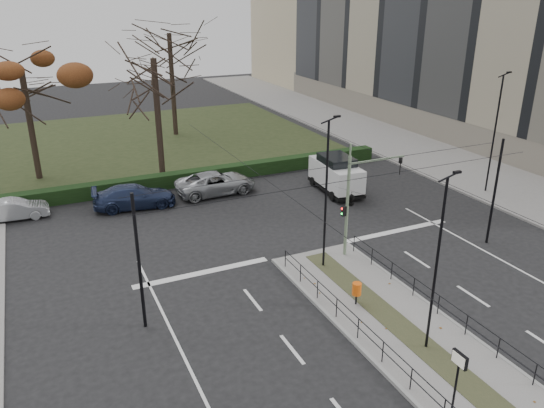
{
  "coord_description": "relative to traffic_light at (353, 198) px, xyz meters",
  "views": [
    {
      "loc": [
        -12.68,
        -17.33,
        13.05
      ],
      "look_at": [
        -1.52,
        6.75,
        2.48
      ],
      "focal_mm": 35.0,
      "sensor_mm": 36.0,
      "label": 1
    }
  ],
  "objects": [
    {
      "name": "info_panel",
      "position": [
        -3.25,
        -11.28,
        -1.3
      ],
      "size": [
        0.14,
        0.62,
        2.38
      ],
      "color": "black",
      "rests_on": "median_island"
    },
    {
      "name": "sidewalk_east",
      "position": [
        16.26,
        18.08,
        -3.23
      ],
      "size": [
        8.0,
        90.0,
        0.14
      ],
      "primitive_type": "cube",
      "color": "slate",
      "rests_on": "ground"
    },
    {
      "name": "hedge",
      "position": [
        -7.74,
        14.68,
        -2.8
      ],
      "size": [
        38.0,
        1.0,
        1.0
      ],
      "primitive_type": "cube",
      "color": "black",
      "rests_on": "ground"
    },
    {
      "name": "streetlamp_median_far",
      "position": [
        -1.96,
        -0.61,
        0.75
      ],
      "size": [
        0.64,
        0.13,
        7.69
      ],
      "color": "black",
      "rests_on": "median_island"
    },
    {
      "name": "ground",
      "position": [
        -1.74,
        -3.92,
        -3.3
      ],
      "size": [
        140.0,
        140.0,
        0.0
      ],
      "primitive_type": "plane",
      "color": "black",
      "rests_on": "ground"
    },
    {
      "name": "traffic_light",
      "position": [
        0.0,
        0.0,
        0.0
      ],
      "size": [
        3.7,
        2.09,
        5.43
      ],
      "color": "gray",
      "rests_on": "median_island"
    },
    {
      "name": "litter_bin",
      "position": [
        -2.47,
        -4.38,
        -2.4
      ],
      "size": [
        0.41,
        0.41,
        1.06
      ],
      "color": "black",
      "rests_on": "median_island"
    },
    {
      "name": "catenary",
      "position": [
        -1.74,
        -2.3,
        0.12
      ],
      "size": [
        20.0,
        34.0,
        6.0
      ],
      "color": "black",
      "rests_on": "ground"
    },
    {
      "name": "bare_tree_center",
      "position": [
        -1.53,
        29.19,
        5.65
      ],
      "size": [
        8.21,
        8.21,
        12.69
      ],
      "color": "black",
      "rests_on": "park"
    },
    {
      "name": "streetlamp_median_near",
      "position": [
        -1.66,
        -8.14,
        0.5
      ],
      "size": [
        0.6,
        0.12,
        7.2
      ],
      "color": "black",
      "rests_on": "median_island"
    },
    {
      "name": "median_railing",
      "position": [
        -1.74,
        -6.52,
        -2.33
      ],
      "size": [
        4.14,
        13.24,
        0.92
      ],
      "color": "black",
      "rests_on": "median_island"
    },
    {
      "name": "rust_tree",
      "position": [
        -14.43,
        20.49,
        4.83
      ],
      "size": [
        7.9,
        7.9,
        10.58
      ],
      "color": "black",
      "rests_on": "park"
    },
    {
      "name": "streetlamp_sidewalk",
      "position": [
        13.94,
        4.17,
        1.0
      ],
      "size": [
        0.68,
        0.14,
        8.19
      ],
      "color": "black",
      "rests_on": "sidewalk_east"
    },
    {
      "name": "parked_car_fourth",
      "position": [
        -3.34,
        11.99,
        -2.53
      ],
      "size": [
        5.6,
        2.69,
        1.54
      ],
      "primitive_type": "imported",
      "rotation": [
        0.0,
        0.0,
        1.6
      ],
      "color": "#A0A3A7",
      "rests_on": "ground"
    },
    {
      "name": "bare_tree_near",
      "position": [
        -6.03,
        16.34,
        4.94
      ],
      "size": [
        6.19,
        6.19,
        11.68
      ],
      "color": "black",
      "rests_on": "park"
    },
    {
      "name": "parked_car_third",
      "position": [
        -9.02,
        11.73,
        -2.54
      ],
      "size": [
        5.44,
        2.71,
        1.52
      ],
      "primitive_type": "imported",
      "rotation": [
        0.0,
        0.0,
        1.46
      ],
      "color": "navy",
      "rests_on": "ground"
    },
    {
      "name": "median_island",
      "position": [
        -1.74,
        -6.42,
        -3.23
      ],
      "size": [
        4.4,
        15.0,
        0.14
      ],
      "primitive_type": "cube",
      "color": "slate",
      "rests_on": "ground"
    },
    {
      "name": "white_van",
      "position": [
        4.45,
        8.81,
        -1.96
      ],
      "size": [
        2.55,
        5.09,
        2.59
      ],
      "color": "white",
      "rests_on": "ground"
    },
    {
      "name": "park",
      "position": [
        -7.74,
        28.08,
        -3.25
      ],
      "size": [
        38.0,
        26.0,
        0.1
      ],
      "primitive_type": "cube",
      "color": "#263018",
      "rests_on": "ground"
    },
    {
      "name": "apartment_block",
      "position": [
        26.22,
        20.05,
        7.09
      ],
      "size": [
        13.09,
        52.1,
        21.64
      ],
      "color": "#C7BA90",
      "rests_on": "ground"
    },
    {
      "name": "parked_car_second",
      "position": [
        -16.14,
        12.84,
        -2.65
      ],
      "size": [
        3.98,
        1.47,
        1.3
      ],
      "primitive_type": "imported",
      "rotation": [
        0.0,
        0.0,
        1.55
      ],
      "color": "#A0A3A7",
      "rests_on": "ground"
    }
  ]
}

